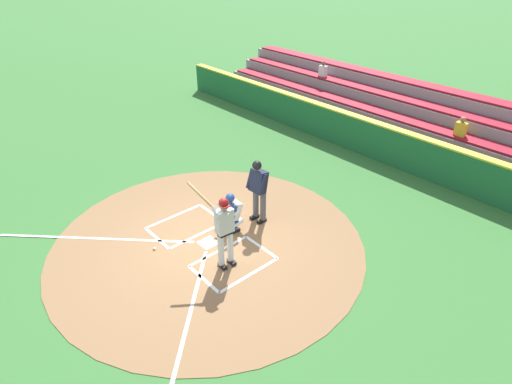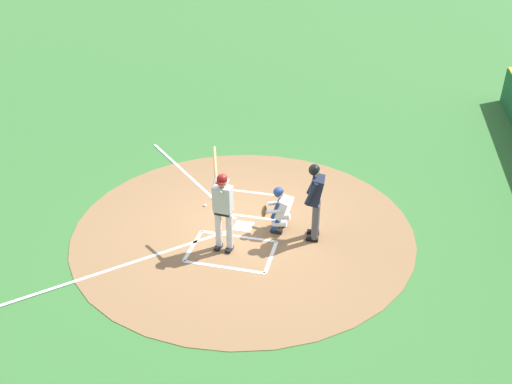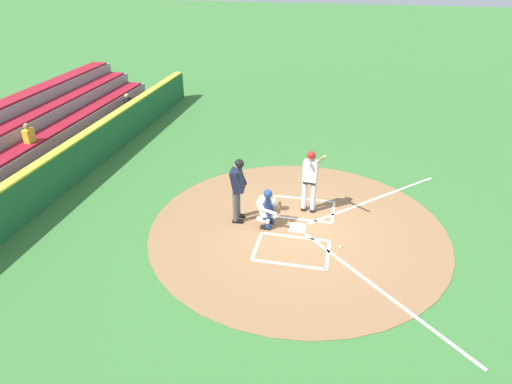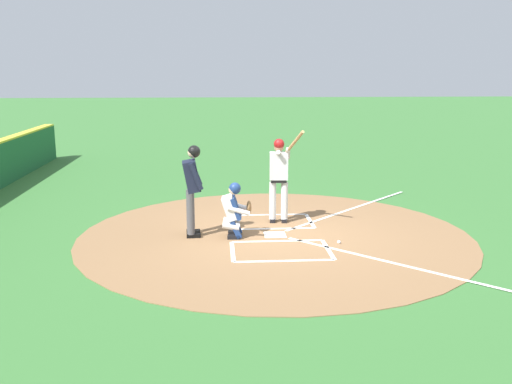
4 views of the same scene
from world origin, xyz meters
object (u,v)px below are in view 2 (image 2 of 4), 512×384
object	(u,v)px
batter	(223,206)
plate_umpire	(315,197)
catcher	(279,208)
baseball	(205,205)

from	to	relation	value
batter	plate_umpire	size ratio (longest dim) A/B	1.14
catcher	baseball	xyz separation A→B (m)	(0.62, 2.02, -0.55)
batter	plate_umpire	distance (m)	2.07
batter	plate_umpire	world-z (taller)	batter
catcher	plate_umpire	world-z (taller)	plate_umpire
catcher	plate_umpire	distance (m)	0.98
catcher	plate_umpire	size ratio (longest dim) A/B	0.61
plate_umpire	baseball	xyz separation A→B (m)	(0.74, 2.86, -1.04)
baseball	catcher	bearing A→B (deg)	-107.03
plate_umpire	catcher	bearing A→B (deg)	81.49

